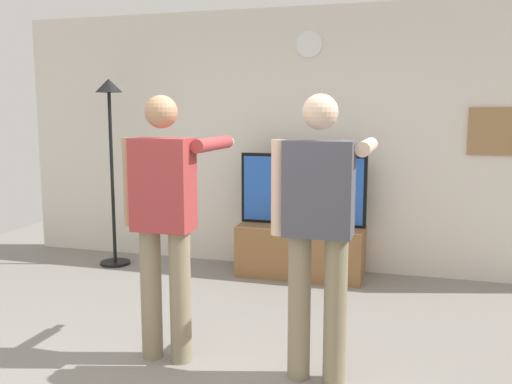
{
  "coord_description": "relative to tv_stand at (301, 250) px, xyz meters",
  "views": [
    {
      "loc": [
        1.19,
        -2.75,
        1.65
      ],
      "look_at": [
        0.03,
        1.2,
        1.05
      ],
      "focal_mm": 38.85,
      "sensor_mm": 36.0,
      "label": 1
    }
  ],
  "objects": [
    {
      "name": "back_wall",
      "position": [
        -0.09,
        0.35,
        1.09
      ],
      "size": [
        6.4,
        0.1,
        2.7
      ],
      "primitive_type": "cube",
      "color": "silver",
      "rests_on": "ground_plane"
    },
    {
      "name": "framed_picture",
      "position": [
        1.92,
        0.3,
        1.21
      ],
      "size": [
        0.76,
        0.04,
        0.45
      ],
      "primitive_type": "cube",
      "color": "#997047"
    },
    {
      "name": "wall_clock",
      "position": [
        -0.0,
        0.29,
        2.06
      ],
      "size": [
        0.26,
        0.03,
        0.26
      ],
      "primitive_type": "cylinder",
      "rotation": [
        1.57,
        0.0,
        0.0
      ],
      "color": "white"
    },
    {
      "name": "tv_stand",
      "position": [
        0.0,
        0.0,
        0.0
      ],
      "size": [
        1.25,
        0.56,
        0.52
      ],
      "color": "olive",
      "rests_on": "ground_plane"
    },
    {
      "name": "person_standing_nearer_lamp",
      "position": [
        -0.47,
        -2.12,
        0.73
      ],
      "size": [
        0.56,
        0.78,
        1.75
      ],
      "color": "gray",
      "rests_on": "ground_plane"
    },
    {
      "name": "person_standing_nearer_couch",
      "position": [
        0.55,
        -2.12,
        0.74
      ],
      "size": [
        0.58,
        0.78,
        1.75
      ],
      "color": "gray",
      "rests_on": "ground_plane"
    },
    {
      "name": "floor_lamp",
      "position": [
        -2.02,
        -0.17,
        1.16
      ],
      "size": [
        0.32,
        0.32,
        1.99
      ],
      "color": "black",
      "rests_on": "ground_plane"
    },
    {
      "name": "television",
      "position": [
        -0.0,
        0.05,
        0.62
      ],
      "size": [
        1.27,
        0.07,
        0.72
      ],
      "color": "black",
      "rests_on": "tv_stand"
    }
  ]
}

